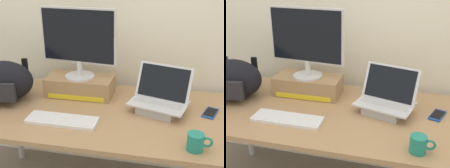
% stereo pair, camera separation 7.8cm
% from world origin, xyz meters
% --- Properties ---
extents(back_wall, '(7.00, 0.10, 2.60)m').
position_xyz_m(back_wall, '(0.00, 0.52, 1.30)').
color(back_wall, silver).
rests_on(back_wall, ground).
extents(desk, '(1.89, 0.83, 0.73)m').
position_xyz_m(desk, '(0.00, 0.00, 0.67)').
color(desk, '#A87F56').
rests_on(desk, ground).
extents(toner_box_yellow, '(0.45, 0.23, 0.13)m').
position_xyz_m(toner_box_yellow, '(-0.27, 0.20, 0.79)').
color(toner_box_yellow, '#9E7A51').
rests_on(toner_box_yellow, desk).
extents(desktop_monitor, '(0.51, 0.20, 0.46)m').
position_xyz_m(desktop_monitor, '(-0.27, 0.20, 1.10)').
color(desktop_monitor, silver).
rests_on(desktop_monitor, toner_box_yellow).
extents(open_laptop, '(0.39, 0.31, 0.27)m').
position_xyz_m(open_laptop, '(0.28, 0.06, 0.79)').
color(open_laptop, '#ADADB2').
rests_on(open_laptop, desk).
extents(external_keyboard, '(0.41, 0.14, 0.02)m').
position_xyz_m(external_keyboard, '(-0.25, -0.19, 0.74)').
color(external_keyboard, white).
rests_on(external_keyboard, desk).
extents(messenger_backpack, '(0.41, 0.32, 0.27)m').
position_xyz_m(messenger_backpack, '(-0.72, 0.02, 0.86)').
color(messenger_backpack, black).
rests_on(messenger_backpack, desk).
extents(coffee_mug, '(0.12, 0.08, 0.09)m').
position_xyz_m(coffee_mug, '(0.48, -0.31, 0.77)').
color(coffee_mug, '#1E7F70').
rests_on(coffee_mug, desk).
extents(cell_phone, '(0.12, 0.16, 0.01)m').
position_xyz_m(cell_phone, '(0.59, 0.09, 0.73)').
color(cell_phone, '#19479E').
rests_on(cell_phone, desk).
extents(plush_toy, '(0.12, 0.12, 0.12)m').
position_xyz_m(plush_toy, '(-0.75, 0.25, 0.79)').
color(plush_toy, '#2393CC').
rests_on(plush_toy, desk).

